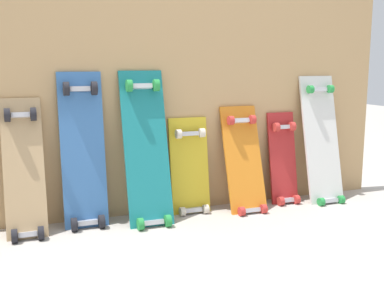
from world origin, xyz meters
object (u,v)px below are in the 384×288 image
at_px(skateboard_yellow, 190,172).
at_px(skateboard_white, 322,145).
at_px(skateboard_orange, 244,165).
at_px(skateboard_natural, 24,174).
at_px(skateboard_blue, 83,156).
at_px(skateboard_red, 283,163).
at_px(skateboard_teal, 147,154).

distance_m(skateboard_yellow, skateboard_white, 0.86).
height_order(skateboard_yellow, skateboard_orange, skateboard_orange).
bearing_deg(skateboard_natural, skateboard_orange, -0.28).
distance_m(skateboard_natural, skateboard_yellow, 0.89).
bearing_deg(skateboard_blue, skateboard_red, 0.33).
bearing_deg(skateboard_red, skateboard_orange, -170.25).
bearing_deg(skateboard_teal, skateboard_natural, 178.42).
height_order(skateboard_teal, skateboard_orange, skateboard_teal).
xyz_separation_m(skateboard_orange, skateboard_white, (0.53, 0.01, 0.09)).
bearing_deg(skateboard_white, skateboard_blue, 178.61).
height_order(skateboard_teal, skateboard_yellow, skateboard_teal).
relative_size(skateboard_teal, skateboard_white, 1.04).
bearing_deg(skateboard_red, skateboard_teal, -176.00).
bearing_deg(skateboard_natural, skateboard_teal, -1.58).
bearing_deg(skateboard_teal, skateboard_yellow, 15.27).
relative_size(skateboard_yellow, skateboard_white, 0.73).
distance_m(skateboard_teal, skateboard_white, 1.12).
distance_m(skateboard_yellow, skateboard_orange, 0.32).
distance_m(skateboard_natural, skateboard_blue, 0.30).
height_order(skateboard_orange, skateboard_white, skateboard_white).
bearing_deg(skateboard_blue, skateboard_natural, -172.78).
height_order(skateboard_blue, skateboard_yellow, skateboard_blue).
bearing_deg(skateboard_white, skateboard_yellow, 176.29).
bearing_deg(skateboard_white, skateboard_red, 170.27).
height_order(skateboard_blue, skateboard_red, skateboard_blue).
bearing_deg(skateboard_white, skateboard_teal, -179.01).
relative_size(skateboard_blue, skateboard_teal, 0.99).
bearing_deg(skateboard_natural, skateboard_blue, 7.22).
height_order(skateboard_blue, skateboard_teal, skateboard_teal).
xyz_separation_m(skateboard_teal, skateboard_yellow, (0.27, 0.07, -0.13)).
bearing_deg(skateboard_yellow, skateboard_teal, -164.73).
height_order(skateboard_natural, skateboard_teal, skateboard_teal).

